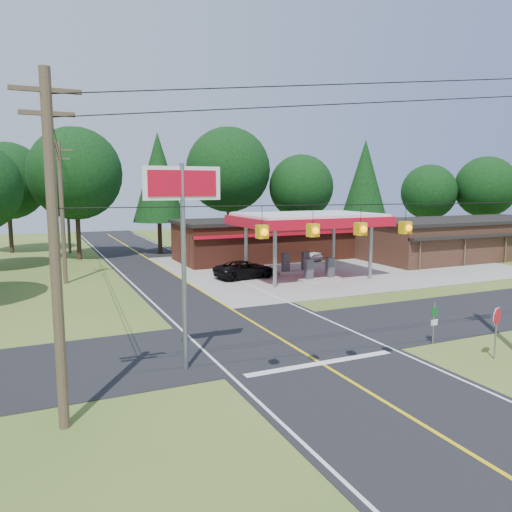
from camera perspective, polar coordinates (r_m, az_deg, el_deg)
name	(u,v)px	position (r m, az deg, el deg)	size (l,w,h in m)	color
ground	(279,338)	(23.10, 2.68, -9.40)	(120.00, 120.00, 0.00)	#456323
main_highway	(279,338)	(23.10, 2.68, -9.38)	(8.00, 120.00, 0.02)	black
cross_road	(279,338)	(23.09, 2.68, -9.36)	(70.00, 7.00, 0.02)	black
lane_center_yellow	(279,338)	(23.09, 2.68, -9.34)	(0.15, 110.00, 0.00)	yellow
gas_canopy	(308,221)	(37.87, 5.93, 3.96)	(10.60, 7.40, 4.88)	gray
convenience_store	(263,239)	(47.35, 0.84, 1.94)	(16.40, 7.55, 3.80)	#612A1B
strip_building	(462,238)	(52.35, 22.45, 1.91)	(20.40, 8.75, 3.80)	#3B2218
utility_pole_near_left	(55,249)	(14.72, -22.03, 0.79)	(1.80, 0.30, 10.00)	#473828
utility_pole_far_left	(62,211)	(37.71, -21.30, 4.86)	(1.80, 0.30, 10.00)	#473828
utility_pole_north	(68,207)	(54.77, -20.72, 5.22)	(0.30, 0.30, 9.50)	#473828
overhead_beacons	(337,208)	(16.37, 9.30, 5.48)	(17.04, 2.04, 1.03)	black
treeline_backdrop	(164,179)	(44.96, -10.49, 8.60)	(70.27, 51.59, 13.30)	#332316
suv_car	(245,270)	(37.61, -1.25, -1.57)	(4.75, 4.75, 1.32)	black
sedan_car	(300,252)	(47.04, 5.02, 0.44)	(4.41, 4.41, 1.50)	white
big_stop_sign	(183,216)	(18.35, -8.35, 4.55)	(2.86, 0.18, 7.71)	gray
octagonal_stop_sign	(497,321)	(22.19, 25.83, -6.68)	(0.72, 0.30, 2.15)	gray
route_sign_post	(434,320)	(23.32, 19.69, -6.85)	(0.39, 0.10, 1.89)	gray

